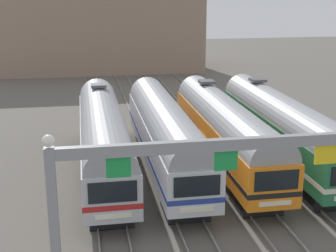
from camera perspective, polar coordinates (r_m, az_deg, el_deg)
ground_plane at (r=33.19m, az=3.11°, el=-5.03°), size 160.00×160.00×0.00m
track_bed at (r=49.12m, az=-1.36°, el=2.10°), size 13.56×70.00×0.15m
commuter_train_stainless at (r=31.54m, az=-7.54°, el=-1.12°), size 2.88×18.06×5.05m
commuter_train_silver at (r=31.93m, az=-0.32°, el=-0.77°), size 2.88×18.06×4.77m
commuter_train_orange at (r=32.82m, az=6.60°, el=-0.40°), size 2.88×18.06×5.05m
commuter_train_green at (r=34.16m, az=13.08°, el=-0.06°), size 2.88×18.06×5.05m
catenary_gantry at (r=19.35m, az=12.42°, el=-5.01°), size 17.29×0.44×6.97m
maintenance_building at (r=71.61m, az=-8.44°, el=10.43°), size 29.87×10.00×10.19m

